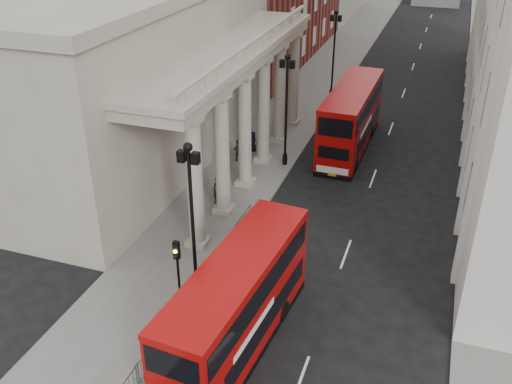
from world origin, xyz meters
TOP-DOWN VIEW (x-y plane):
  - ground at (0.00, 0.00)m, footprint 260.00×260.00m
  - sidewalk_west at (-3.00, 30.00)m, footprint 6.00×140.00m
  - sidewalk_east at (13.50, 30.00)m, footprint 3.00×140.00m
  - kerb at (-0.05, 30.00)m, footprint 0.20×140.00m
  - portico_building at (-10.50, 18.00)m, footprint 9.00×28.00m
  - lamp_post_south at (-0.60, 4.00)m, footprint 1.05×0.44m
  - lamp_post_mid at (-0.60, 20.00)m, footprint 1.05×0.44m
  - lamp_post_north at (-0.60, 36.00)m, footprint 1.05×0.44m
  - traffic_light at (-0.50, 1.98)m, footprint 0.28×0.33m
  - crowd_barriers at (-0.35, 2.23)m, footprint 0.50×18.75m
  - bus_near at (2.77, 1.13)m, footprint 3.50×10.93m
  - bus_far at (3.33, 24.68)m, footprint 3.02×11.67m
  - pedestrian_a at (-3.05, 12.92)m, footprint 0.80×0.71m
  - pedestrian_b at (-4.10, 19.42)m, footprint 0.92×0.75m
  - pedestrian_c at (-3.67, 21.48)m, footprint 0.88×0.66m

SIDE VIEW (x-z plane):
  - ground at x=0.00m, z-range 0.00..0.00m
  - sidewalk_west at x=-3.00m, z-range 0.00..0.12m
  - sidewalk_east at x=13.50m, z-range 0.00..0.12m
  - kerb at x=-0.05m, z-range 0.00..0.14m
  - crowd_barriers at x=-0.35m, z-range 0.12..1.22m
  - pedestrian_c at x=-3.67m, z-range 0.12..1.73m
  - pedestrian_b at x=-4.10m, z-range 0.12..1.87m
  - pedestrian_a at x=-3.05m, z-range 0.12..1.97m
  - bus_near at x=2.77m, z-range 0.10..4.75m
  - bus_far at x=3.33m, z-range 0.11..5.13m
  - traffic_light at x=-0.50m, z-range 0.96..5.26m
  - lamp_post_south at x=-0.60m, z-range 0.75..9.07m
  - lamp_post_mid at x=-0.60m, z-range 0.75..9.07m
  - lamp_post_north at x=-0.60m, z-range 0.75..9.07m
  - portico_building at x=-10.50m, z-range 0.00..12.00m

